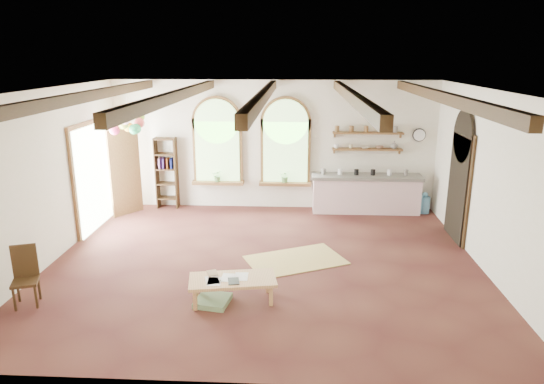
# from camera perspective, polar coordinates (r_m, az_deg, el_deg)

# --- Properties ---
(floor) EXTENTS (8.00, 8.00, 0.00)m
(floor) POSITION_cam_1_polar(r_m,az_deg,el_deg) (9.25, -0.90, -8.28)
(floor) COLOR #592F24
(floor) RESTS_ON ground
(ceiling_beams) EXTENTS (6.20, 6.80, 0.18)m
(ceiling_beams) POSITION_cam_1_polar(r_m,az_deg,el_deg) (8.47, -0.99, 11.24)
(ceiling_beams) COLOR #3D2813
(ceiling_beams) RESTS_ON ceiling
(window_left) EXTENTS (1.30, 0.28, 2.20)m
(window_left) POSITION_cam_1_polar(r_m,az_deg,el_deg) (12.20, -6.44, 5.62)
(window_left) COLOR brown
(window_left) RESTS_ON floor
(window_right) EXTENTS (1.30, 0.28, 2.20)m
(window_right) POSITION_cam_1_polar(r_m,az_deg,el_deg) (12.04, 1.60, 5.57)
(window_right) COLOR brown
(window_right) RESTS_ON floor
(left_doorway) EXTENTS (0.10, 1.90, 2.50)m
(left_doorway) POSITION_cam_1_polar(r_m,az_deg,el_deg) (11.49, -20.36, 1.61)
(left_doorway) COLOR brown
(left_doorway) RESTS_ON floor
(right_doorway) EXTENTS (0.10, 1.30, 2.40)m
(right_doorway) POSITION_cam_1_polar(r_m,az_deg,el_deg) (10.81, 21.03, 0.42)
(right_doorway) COLOR black
(right_doorway) RESTS_ON floor
(kitchen_counter) EXTENTS (2.68, 0.62, 0.94)m
(kitchen_counter) POSITION_cam_1_polar(r_m,az_deg,el_deg) (12.20, 10.97, -0.15)
(kitchen_counter) COLOR beige
(kitchen_counter) RESTS_ON floor
(wall_shelf_lower) EXTENTS (1.70, 0.24, 0.04)m
(wall_shelf_lower) POSITION_cam_1_polar(r_m,az_deg,el_deg) (12.13, 11.12, 4.96)
(wall_shelf_lower) COLOR brown
(wall_shelf_lower) RESTS_ON wall_back
(wall_shelf_upper) EXTENTS (1.70, 0.24, 0.04)m
(wall_shelf_upper) POSITION_cam_1_polar(r_m,az_deg,el_deg) (12.06, 11.22, 6.83)
(wall_shelf_upper) COLOR brown
(wall_shelf_upper) RESTS_ON wall_back
(wall_clock) EXTENTS (0.32, 0.04, 0.32)m
(wall_clock) POSITION_cam_1_polar(r_m,az_deg,el_deg) (12.38, 16.93, 6.44)
(wall_clock) COLOR black
(wall_clock) RESTS_ON wall_back
(bookshelf) EXTENTS (0.53, 0.32, 1.80)m
(bookshelf) POSITION_cam_1_polar(r_m,az_deg,el_deg) (12.53, -12.30, 2.19)
(bookshelf) COLOR #3D2813
(bookshelf) RESTS_ON floor
(coffee_table) EXTENTS (1.45, 0.85, 0.39)m
(coffee_table) POSITION_cam_1_polar(r_m,az_deg,el_deg) (7.79, -4.66, -10.40)
(coffee_table) COLOR tan
(coffee_table) RESTS_ON floor
(side_chair) EXTENTS (0.48, 0.48, 0.95)m
(side_chair) POSITION_cam_1_polar(r_m,az_deg,el_deg) (8.60, -26.91, -10.07)
(side_chair) COLOR #3D2813
(side_chair) RESTS_ON floor
(floor_mat) EXTENTS (2.08, 1.75, 0.02)m
(floor_mat) POSITION_cam_1_polar(r_m,az_deg,el_deg) (9.34, 2.80, -8.00)
(floor_mat) COLOR tan
(floor_mat) RESTS_ON floor
(floor_cushion) EXTENTS (0.58, 0.58, 0.09)m
(floor_cushion) POSITION_cam_1_polar(r_m,az_deg,el_deg) (7.88, -6.98, -12.58)
(floor_cushion) COLOR #6B8A5F
(floor_cushion) RESTS_ON floor
(water_jug_a) EXTENTS (0.27, 0.27, 0.52)m
(water_jug_a) POSITION_cam_1_polar(r_m,az_deg,el_deg) (12.56, 17.47, -1.34)
(water_jug_a) COLOR #508AAD
(water_jug_a) RESTS_ON floor
(water_jug_b) EXTENTS (0.32, 0.32, 0.62)m
(water_jug_b) POSITION_cam_1_polar(r_m,az_deg,el_deg) (12.50, 16.62, -1.15)
(water_jug_b) COLOR #508AAD
(water_jug_b) RESTS_ON floor
(balloon_cluster) EXTENTS (0.70, 0.76, 1.14)m
(balloon_cluster) POSITION_cam_1_polar(r_m,az_deg,el_deg) (11.47, -16.60, 7.97)
(balloon_cluster) COLOR silver
(balloon_cluster) RESTS_ON floor
(table_book) EXTENTS (0.23, 0.27, 0.02)m
(table_book) POSITION_cam_1_polar(r_m,az_deg,el_deg) (7.94, -7.60, -9.51)
(table_book) COLOR olive
(table_book) RESTS_ON coffee_table
(tablet) EXTENTS (0.21, 0.27, 0.01)m
(tablet) POSITION_cam_1_polar(r_m,az_deg,el_deg) (7.67, -4.54, -10.40)
(tablet) COLOR black
(tablet) RESTS_ON coffee_table
(potted_plant_left) EXTENTS (0.27, 0.23, 0.30)m
(potted_plant_left) POSITION_cam_1_polar(r_m,az_deg,el_deg) (12.26, -6.41, 1.93)
(potted_plant_left) COLOR #598C4C
(potted_plant_left) RESTS_ON window_left
(potted_plant_right) EXTENTS (0.27, 0.23, 0.30)m
(potted_plant_right) POSITION_cam_1_polar(r_m,az_deg,el_deg) (12.10, 1.56, 1.84)
(potted_plant_right) COLOR #598C4C
(potted_plant_right) RESTS_ON window_right
(shelf_cup_a) EXTENTS (0.12, 0.10, 0.10)m
(shelf_cup_a) POSITION_cam_1_polar(r_m,az_deg,el_deg) (12.03, 7.58, 5.37)
(shelf_cup_a) COLOR white
(shelf_cup_a) RESTS_ON wall_shelf_lower
(shelf_cup_b) EXTENTS (0.10, 0.10, 0.09)m
(shelf_cup_b) POSITION_cam_1_polar(r_m,az_deg,el_deg) (12.07, 9.25, 5.32)
(shelf_cup_b) COLOR beige
(shelf_cup_b) RESTS_ON wall_shelf_lower
(shelf_bowl_a) EXTENTS (0.22, 0.22, 0.05)m
(shelf_bowl_a) POSITION_cam_1_polar(r_m,az_deg,el_deg) (12.11, 10.90, 5.19)
(shelf_bowl_a) COLOR beige
(shelf_bowl_a) RESTS_ON wall_shelf_lower
(shelf_bowl_b) EXTENTS (0.20, 0.20, 0.06)m
(shelf_bowl_b) POSITION_cam_1_polar(r_m,az_deg,el_deg) (12.17, 12.54, 5.16)
(shelf_bowl_b) COLOR #8C664C
(shelf_bowl_b) RESTS_ON wall_shelf_lower
(shelf_vase) EXTENTS (0.18, 0.18, 0.19)m
(shelf_vase) POSITION_cam_1_polar(r_m,az_deg,el_deg) (12.22, 14.18, 5.41)
(shelf_vase) COLOR slate
(shelf_vase) RESTS_ON wall_shelf_lower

